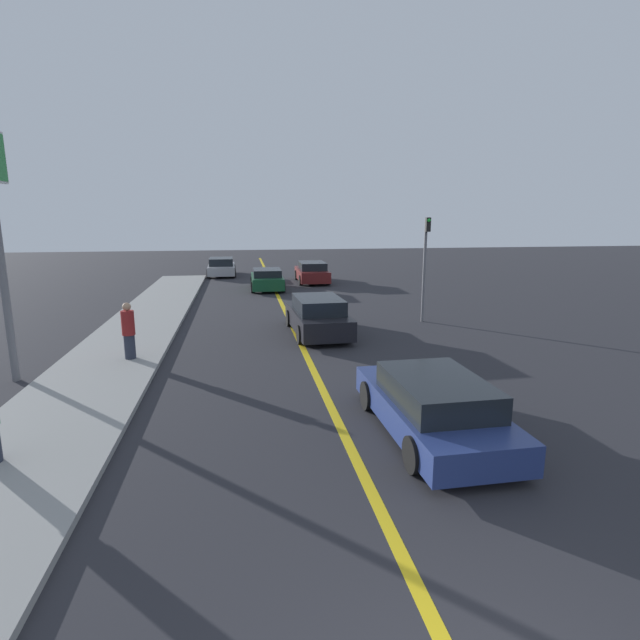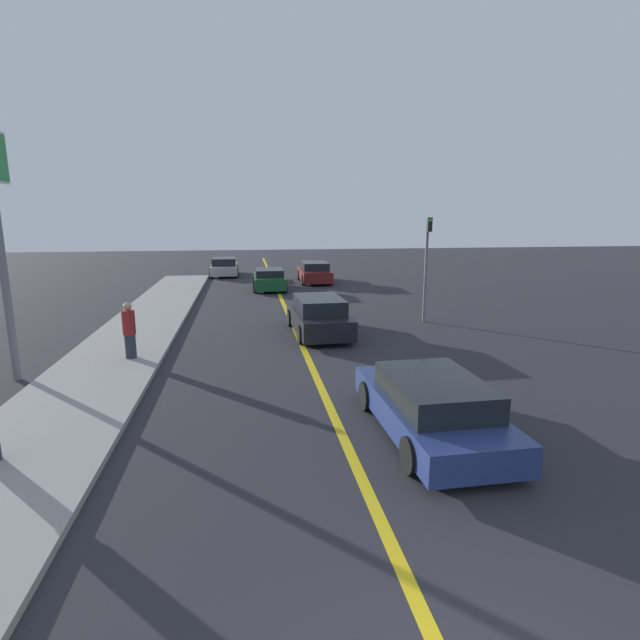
{
  "view_description": "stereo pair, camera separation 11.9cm",
  "coord_description": "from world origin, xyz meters",
  "views": [
    {
      "loc": [
        -1.92,
        -2.53,
        4.29
      ],
      "look_at": [
        0.25,
        11.14,
        1.36
      ],
      "focal_mm": 28.0,
      "sensor_mm": 36.0,
      "label": 1
    },
    {
      "loc": [
        -1.81,
        -2.54,
        4.29
      ],
      "look_at": [
        0.25,
        11.14,
        1.36
      ],
      "focal_mm": 28.0,
      "sensor_mm": 36.0,
      "label": 2
    }
  ],
  "objects": [
    {
      "name": "sidewalk_left",
      "position": [
        -5.79,
        16.48,
        0.07
      ],
      "size": [
        2.92,
        32.96,
        0.13
      ],
      "color": "gray",
      "rests_on": "ground_plane"
    },
    {
      "name": "car_far_distant",
      "position": [
        -0.43,
        26.41,
        0.59
      ],
      "size": [
        1.92,
        4.0,
        1.21
      ],
      "rotation": [
        0.0,
        0.0,
        -0.01
      ],
      "color": "#144728",
      "rests_on": "ground_plane"
    },
    {
      "name": "car_oncoming_far",
      "position": [
        -3.28,
        33.7,
        0.62
      ],
      "size": [
        2.02,
        4.36,
        1.28
      ],
      "rotation": [
        0.0,
        0.0,
        0.02
      ],
      "color": "#9E9EA3",
      "rests_on": "ground_plane"
    },
    {
      "name": "road_center_line",
      "position": [
        0.0,
        18.0,
        0.0
      ],
      "size": [
        0.2,
        60.0,
        0.01
      ],
      "color": "gold",
      "rests_on": "ground_plane"
    },
    {
      "name": "car_near_right_lane",
      "position": [
        1.72,
        6.25,
        0.6
      ],
      "size": [
        2.08,
        4.64,
        1.24
      ],
      "rotation": [
        0.0,
        0.0,
        0.02
      ],
      "color": "navy",
      "rests_on": "ground_plane"
    },
    {
      "name": "pedestrian_mid_group",
      "position": [
        -5.22,
        12.33,
        0.96
      ],
      "size": [
        0.37,
        0.37,
        1.67
      ],
      "color": "#282D3D",
      "rests_on": "sidewalk_left"
    },
    {
      "name": "car_parked_left_lot",
      "position": [
        2.59,
        29.15,
        0.64
      ],
      "size": [
        1.98,
        4.5,
        1.32
      ],
      "rotation": [
        0.0,
        0.0,
        -0.01
      ],
      "color": "maroon",
      "rests_on": "ground_plane"
    },
    {
      "name": "car_ahead_center",
      "position": [
        0.79,
        15.06,
        0.66
      ],
      "size": [
        2.04,
        4.57,
        1.38
      ],
      "rotation": [
        0.0,
        0.0,
        0.04
      ],
      "color": "black",
      "rests_on": "ground_plane"
    },
    {
      "name": "traffic_light",
      "position": [
        5.34,
        16.46,
        2.56
      ],
      "size": [
        0.18,
        0.4,
        4.18
      ],
      "color": "slate",
      "rests_on": "ground_plane"
    }
  ]
}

